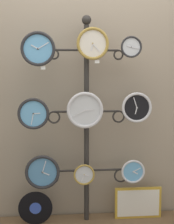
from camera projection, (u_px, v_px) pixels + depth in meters
name	position (u px, v px, depth m)	size (l,w,h in m)	color
shop_wall	(85.00, 78.00, 2.98)	(4.40, 0.04, 2.80)	gray
display_stand	(87.00, 145.00, 2.89)	(0.79, 0.34, 1.95)	#282623
clock_top_left	(38.00, 49.00, 2.65)	(0.30, 0.04, 0.30)	#60A8DB
clock_top_center	(93.00, 44.00, 2.70)	(0.28, 0.04, 0.28)	silver
clock_top_right	(131.00, 47.00, 2.72)	(0.19, 0.04, 0.19)	silver
clock_middle_left	(33.00, 114.00, 2.73)	(0.28, 0.04, 0.28)	#60A8DB
clock_middle_center	(85.00, 110.00, 2.73)	(0.32, 0.04, 0.32)	silver
clock_middle_right	(137.00, 108.00, 2.79)	(0.27, 0.04, 0.27)	black
clock_bottom_left	(42.00, 172.00, 2.78)	(0.31, 0.04, 0.31)	#4C84B2
clock_bottom_center	(84.00, 175.00, 2.82)	(0.19, 0.04, 0.19)	silver
clock_bottom_right	(133.00, 171.00, 2.85)	(0.22, 0.04, 0.22)	#60A8DB
vinyl_record	(35.00, 208.00, 2.84)	(0.31, 0.01, 0.31)	black
picture_frame	(138.00, 203.00, 2.97)	(0.45, 0.02, 0.30)	gold
price_tag_upper	(43.00, 68.00, 2.67)	(0.04, 0.00, 0.03)	white
price_tag_mid	(97.00, 62.00, 2.72)	(0.04, 0.00, 0.03)	white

